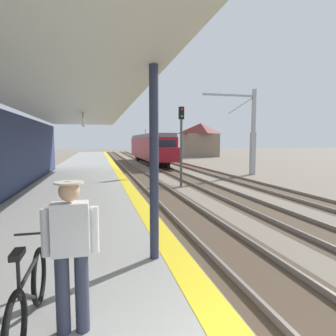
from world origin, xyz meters
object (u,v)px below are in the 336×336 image
(commuter_person, at_px, (71,249))
(distant_trackside_house, at_px, (200,139))
(catenary_pylon_far_side, at_px, (250,134))
(bicycle_beside_commuter, at_px, (29,297))
(rail_signal_post, at_px, (181,138))
(approaching_train, at_px, (150,147))

(commuter_person, distance_m, distant_trackside_house, 52.77)
(catenary_pylon_far_side, bearing_deg, distant_trackside_house, 78.12)
(bicycle_beside_commuter, distance_m, rail_signal_post, 16.11)
(approaching_train, distance_m, distant_trackside_house, 18.83)
(catenary_pylon_far_side, height_order, distant_trackside_house, catenary_pylon_far_side)
(commuter_person, bearing_deg, approaching_train, 78.32)
(approaching_train, relative_size, rail_signal_post, 3.77)
(commuter_person, bearing_deg, bicycle_beside_commuter, 163.68)
(commuter_person, bearing_deg, distant_trackside_house, 68.25)
(rail_signal_post, relative_size, distant_trackside_house, 0.79)
(commuter_person, distance_m, rail_signal_post, 16.01)
(distant_trackside_house, bearing_deg, rail_signal_post, -112.22)
(approaching_train, distance_m, catenary_pylon_far_side, 16.30)
(bicycle_beside_commuter, height_order, distant_trackside_house, distant_trackside_house)
(approaching_train, distance_m, bicycle_beside_commuter, 35.54)
(commuter_person, relative_size, rail_signal_post, 0.32)
(commuter_person, distance_m, catenary_pylon_far_side, 24.01)
(approaching_train, xyz_separation_m, commuter_person, (-7.20, -34.83, -0.34))
(approaching_train, xyz_separation_m, distant_trackside_house, (12.35, 14.16, 1.16))
(bicycle_beside_commuter, xyz_separation_m, rail_signal_post, (6.10, 14.79, 1.90))
(catenary_pylon_far_side, relative_size, distant_trackside_house, 1.14)
(rail_signal_post, bearing_deg, distant_trackside_house, 67.78)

